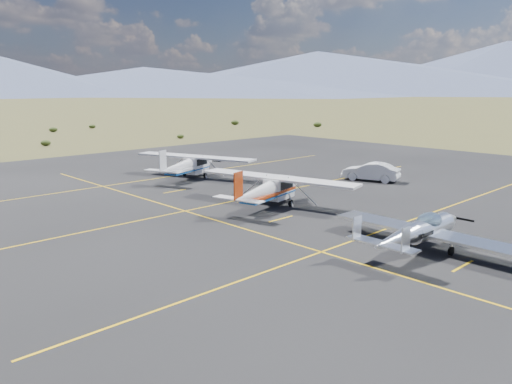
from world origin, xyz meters
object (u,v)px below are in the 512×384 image
aircraft_low_wing (421,231)px  sedan (371,172)px  aircraft_cessna (269,189)px  aircraft_plain (188,165)px

aircraft_low_wing → sedan: (13.85, 11.95, -0.25)m
aircraft_low_wing → aircraft_cessna: aircraft_cessna is taller
aircraft_plain → sedan: 15.36m
aircraft_cessna → aircraft_low_wing: bearing=-109.0°
aircraft_plain → aircraft_low_wing: bearing=-118.1°
aircraft_low_wing → aircraft_plain: (3.28, 23.08, 0.23)m
aircraft_cessna → sedan: bearing=-10.3°
aircraft_low_wing → sedan: bearing=41.3°
aircraft_low_wing → sedan: size_ratio=2.12×
aircraft_cessna → aircraft_plain: (2.27, 11.92, -0.01)m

